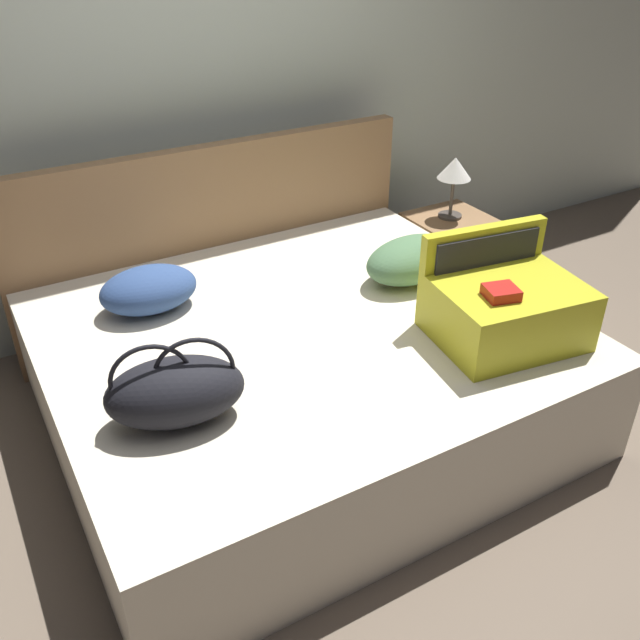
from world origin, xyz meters
TOP-DOWN VIEW (x-y plane):
  - ground_plane at (0.00, 0.00)m, footprint 12.00×12.00m
  - back_wall at (0.00, 1.65)m, footprint 8.00×0.10m
  - bed at (0.00, 0.40)m, footprint 2.10×1.82m
  - headboard at (0.00, 1.35)m, footprint 2.14×0.08m
  - hard_case_large at (0.66, -0.08)m, footprint 0.62×0.54m
  - duffel_bag at (-0.67, 0.08)m, footprint 0.52×0.38m
  - pillow_near_headboard at (-0.51, 0.86)m, footprint 0.43×0.31m
  - pillow_center_head at (0.65, 0.52)m, footprint 0.53×0.35m
  - nightstand at (1.33, 1.06)m, footprint 0.44×0.40m
  - table_lamp at (1.33, 1.06)m, footprint 0.19×0.19m

SIDE VIEW (x-z plane):
  - ground_plane at x=0.00m, z-range 0.00..0.00m
  - nightstand at x=1.33m, z-range 0.00..0.46m
  - bed at x=0.00m, z-range 0.00..0.49m
  - headboard at x=0.00m, z-range 0.00..1.01m
  - pillow_near_headboard at x=-0.51m, z-range 0.49..0.68m
  - pillow_center_head at x=0.65m, z-range 0.49..0.69m
  - duffel_bag at x=-0.67m, z-range 0.45..0.77m
  - hard_case_large at x=0.66m, z-range 0.43..0.84m
  - table_lamp at x=1.33m, z-range 0.56..0.91m
  - back_wall at x=0.00m, z-range 0.00..2.60m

